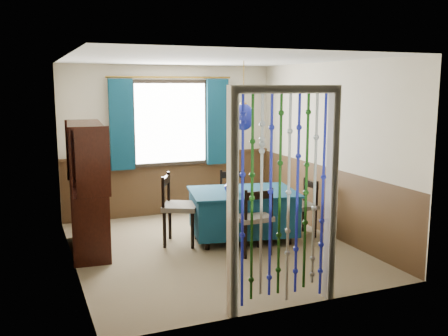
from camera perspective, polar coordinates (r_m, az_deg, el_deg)
name	(u,v)px	position (r m, az deg, el deg)	size (l,w,h in m)	color
floor	(213,248)	(6.84, -1.31, -9.08)	(4.00, 4.00, 0.00)	brown
ceiling	(212,59)	(6.49, -1.39, 12.32)	(4.00, 4.00, 0.00)	silver
wall_back	(170,141)	(8.44, -6.20, 3.12)	(3.60, 3.60, 0.00)	beige
wall_front	(287,184)	(4.76, 7.26, -1.85)	(3.60, 3.60, 0.00)	beige
wall_left	(70,165)	(6.15, -17.21, 0.37)	(4.00, 4.00, 0.00)	beige
wall_right	(328,150)	(7.38, 11.83, 2.06)	(4.00, 4.00, 0.00)	beige
wainscot_back	(171,185)	(8.54, -6.08, -1.90)	(3.60, 3.60, 0.00)	#462F1A
wainscot_front	(285,259)	(4.98, 6.99, -10.31)	(3.60, 3.60, 0.00)	#462F1A
wainscot_left	(74,226)	(6.31, -16.74, -6.36)	(4.00, 4.00, 0.00)	#462F1A
wainscot_right	(326,200)	(7.50, 11.54, -3.63)	(4.00, 4.00, 0.00)	#462F1A
window	(170,123)	(8.36, -6.14, 5.12)	(1.32, 0.12, 1.42)	black
doorway	(284,203)	(4.86, 6.87, -4.03)	(1.16, 0.12, 2.18)	silver
dining_table	(243,211)	(7.10, 2.17, -4.94)	(1.63, 1.28, 0.70)	#0E3348
chair_near	(254,218)	(6.49, 3.40, -5.76)	(0.44, 0.42, 0.89)	black
chair_far	(234,198)	(7.67, 1.20, -3.40)	(0.50, 0.49, 0.88)	black
chair_left	(178,207)	(6.91, -5.25, -4.48)	(0.63, 0.64, 0.97)	black
chair_right	(302,206)	(7.34, 8.92, -4.31)	(0.39, 0.41, 0.83)	black
sideboard	(88,207)	(6.82, -15.29, -4.30)	(0.55, 1.33, 1.70)	black
pendant_lamp	(243,117)	(6.89, 2.24, 5.87)	(0.30, 0.30, 0.94)	olive
vase_table	(231,186)	(6.90, 0.82, -2.08)	(0.18, 0.18, 0.18)	#151E94
bowl_shelf	(93,165)	(6.49, -14.75, 0.37)	(0.19, 0.19, 0.05)	beige
vase_sideboard	(89,176)	(7.02, -15.21, -0.94)	(0.19, 0.19, 0.20)	beige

